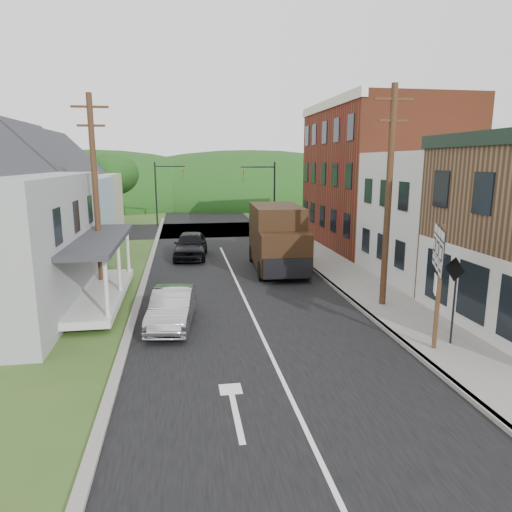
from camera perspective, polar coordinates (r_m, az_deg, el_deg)
name	(u,v)px	position (r m, az deg, el deg)	size (l,w,h in m)	color
ground	(267,348)	(15.34, 1.43, -11.44)	(120.00, 120.00, 0.00)	#2D4719
road	(233,275)	(24.75, -2.86, -2.40)	(9.00, 90.00, 0.02)	black
cross_road	(212,230)	(41.39, -5.51, 3.29)	(60.00, 9.00, 0.02)	black
sidewalk_right	(350,279)	(24.21, 11.72, -2.78)	(2.80, 55.00, 0.15)	slate
curb_right	(325,280)	(23.77, 8.67, -2.93)	(0.20, 55.00, 0.15)	slate
curb_left	(142,288)	(22.75, -14.03, -3.86)	(0.30, 55.00, 0.12)	slate
storefront_white	(457,217)	(25.66, 23.80, 4.50)	(8.00, 7.00, 6.50)	silver
storefront_red	(380,176)	(33.88, 15.26, 9.57)	(8.00, 12.00, 10.00)	maroon
house_blue	(48,199)	(32.06, -24.52, 6.49)	(7.14, 8.16, 7.28)	#93B4C8
house_cream	(73,190)	(40.90, -21.96, 7.60)	(7.14, 8.16, 7.28)	#B8B38E
utility_pole_right	(388,196)	(19.26, 16.22, 7.16)	(1.60, 0.26, 9.00)	#472D19
utility_pole_left	(96,192)	(22.24, -19.41, 7.51)	(1.60, 0.26, 9.00)	#472D19
traffic_signal_right	(266,190)	(38.07, 1.28, 8.29)	(2.87, 0.20, 6.00)	black
traffic_signal_left	(163,186)	(44.45, -11.52, 8.56)	(2.87, 0.20, 6.00)	black
tree_left_d	(113,174)	(46.31, -17.41, 9.78)	(4.80, 4.80, 6.94)	#382616
forested_ridge	(199,203)	(69.17, -7.08, 6.64)	(90.00, 30.00, 16.00)	#123710
silver_sedan	(172,308)	(17.36, -10.40, -6.41)	(1.46, 4.19, 1.38)	#A4A3A8
dark_sedan	(191,245)	(29.25, -8.16, 1.35)	(1.96, 4.87, 1.66)	black
delivery_van	(278,238)	(25.59, 2.71, 2.25)	(2.96, 6.58, 3.61)	black
route_sign_cluster	(438,270)	(15.29, 21.84, -1.59)	(1.01, 2.12, 3.99)	#472D19
warning_sign	(454,289)	(16.05, 23.56, -3.79)	(0.23, 0.78, 2.92)	black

